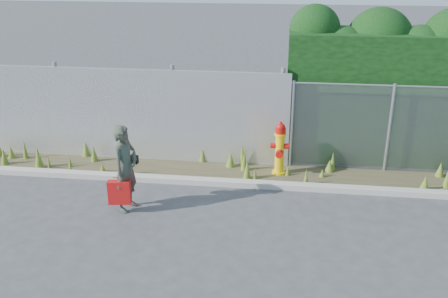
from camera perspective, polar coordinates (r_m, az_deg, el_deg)
ground at (r=9.16m, az=0.78°, el=-9.17°), size 80.00×80.00×0.00m
curb at (r=10.71m, az=1.86°, el=-3.95°), size 16.00×0.22×0.12m
weed_strip at (r=11.32m, az=1.43°, el=-2.06°), size 16.00×1.33×0.53m
corrugated_fence at (r=12.12m, az=-13.01°, el=3.92°), size 8.50×0.21×2.30m
chainlink_fence at (r=11.91m, az=23.33°, el=1.97°), size 6.50×0.07×2.05m
hedge at (r=12.64m, az=23.85°, el=7.62°), size 7.31×1.88×3.78m
fire_hydrant at (r=11.12m, az=6.38°, el=-0.02°), size 0.42×0.37×1.25m
woman at (r=9.65m, az=-11.19°, el=-2.16°), size 0.57×0.72×1.72m
red_tote_bag at (r=9.69m, az=-11.87°, el=-4.86°), size 0.42×0.16×0.55m
black_shoulder_bag at (r=9.81m, az=-10.40°, el=-1.15°), size 0.22×0.09×0.16m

